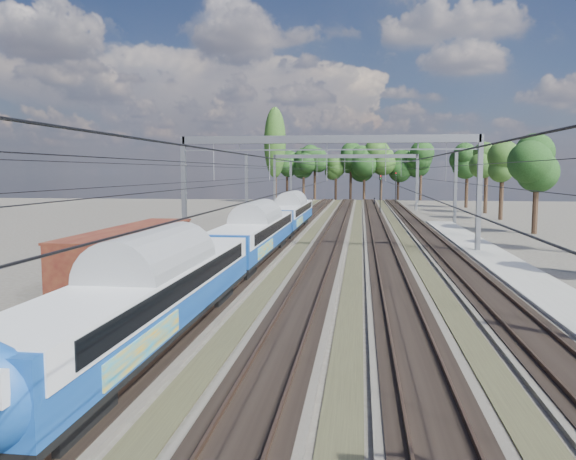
# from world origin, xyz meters

# --- Properties ---
(ground) EXTENTS (220.00, 220.00, 0.00)m
(ground) POSITION_xyz_m (0.00, 0.00, 0.00)
(ground) COLOR #47423A
(ground) RESTS_ON ground
(track_bed) EXTENTS (21.00, 130.00, 0.34)m
(track_bed) POSITION_xyz_m (-0.00, 45.00, 0.10)
(track_bed) COLOR #47423A
(track_bed) RESTS_ON ground
(platform) EXTENTS (3.00, 70.00, 0.30)m
(platform) POSITION_xyz_m (12.00, 20.00, 0.15)
(platform) COLOR gray
(platform) RESTS_ON ground
(catenary) EXTENTS (25.65, 130.00, 9.00)m
(catenary) POSITION_xyz_m (0.33, 52.69, 6.40)
(catenary) COLOR gray
(catenary) RESTS_ON ground
(tree_belt) EXTENTS (38.77, 98.47, 12.08)m
(tree_belt) POSITION_xyz_m (7.43, 93.73, 8.45)
(tree_belt) COLOR black
(tree_belt) RESTS_ON ground
(poplar) EXTENTS (4.40, 4.40, 19.04)m
(poplar) POSITION_xyz_m (-14.50, 98.00, 11.89)
(poplar) COLOR black
(poplar) RESTS_ON ground
(emu_train) EXTENTS (2.78, 58.77, 4.06)m
(emu_train) POSITION_xyz_m (-4.50, 23.98, 2.39)
(emu_train) COLOR black
(emu_train) RESTS_ON ground
(freight_boxcar) EXTENTS (2.56, 12.38, 3.19)m
(freight_boxcar) POSITION_xyz_m (-9.00, 13.43, 1.95)
(freight_boxcar) COLOR black
(freight_boxcar) RESTS_ON ground
(worker) EXTENTS (0.47, 0.63, 1.56)m
(worker) POSITION_xyz_m (5.18, 89.07, 0.78)
(worker) COLOR black
(worker) RESTS_ON ground
(signal_near) EXTENTS (0.41, 0.38, 5.74)m
(signal_near) POSITION_xyz_m (5.49, 69.49, 3.63)
(signal_near) COLOR black
(signal_near) RESTS_ON ground
(signal_far) EXTENTS (0.42, 0.38, 6.10)m
(signal_far) POSITION_xyz_m (9.18, 94.43, 3.86)
(signal_far) COLOR black
(signal_far) RESTS_ON ground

